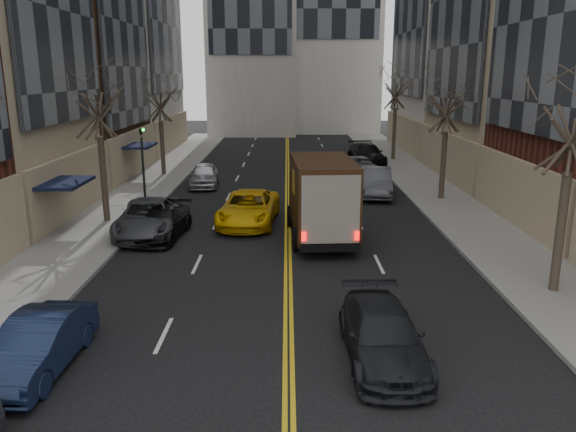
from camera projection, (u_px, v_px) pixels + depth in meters
name	position (u px, v px, depth m)	size (l,w,h in m)	color
sidewalk_left	(140.00, 192.00, 34.09)	(4.00, 66.00, 0.15)	slate
sidewalk_right	(435.00, 192.00, 34.13)	(4.00, 66.00, 0.15)	slate
tree_lf_mid	(96.00, 85.00, 25.69)	(3.20, 3.20, 8.91)	#382D23
tree_lf_far	(159.00, 89.00, 38.43)	(3.20, 3.20, 8.12)	#382D23
tree_rt_mid	(448.00, 91.00, 30.68)	(3.20, 3.20, 8.32)	#382D23
tree_rt_far	(397.00, 77.00, 45.06)	(3.20, 3.20, 9.11)	#382D23
traffic_signal	(143.00, 160.00, 28.57)	(0.29, 0.26, 4.70)	black
ups_truck	(321.00, 198.00, 24.45)	(2.98, 6.69, 3.60)	black
observer_sedan	(383.00, 335.00, 14.24)	(1.99, 4.69, 1.35)	black
taxi	(249.00, 208.00, 27.11)	(2.58, 5.59, 1.55)	#E1AE09
pedestrian	(302.00, 224.00, 23.76)	(0.67, 0.44, 1.83)	black
parked_lf_b	(38.00, 345.00, 13.71)	(1.46, 4.18, 1.38)	#111A36
parked_lf_c	(149.00, 218.00, 25.33)	(2.58, 5.59, 1.55)	#44464B
parked_lf_d	(162.00, 223.00, 24.84)	(1.84, 4.52, 1.31)	black
parked_lf_e	(204.00, 175.00, 36.04)	(1.75, 4.35, 1.48)	#B9BBC2
parked_rt_a	(376.00, 182.00, 33.25)	(1.74, 4.98, 1.64)	#494B51
parked_rt_b	(359.00, 166.00, 39.84)	(2.19, 4.74, 1.32)	#94979B
parked_rt_c	(367.00, 154.00, 44.58)	(2.32, 5.70, 1.65)	black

